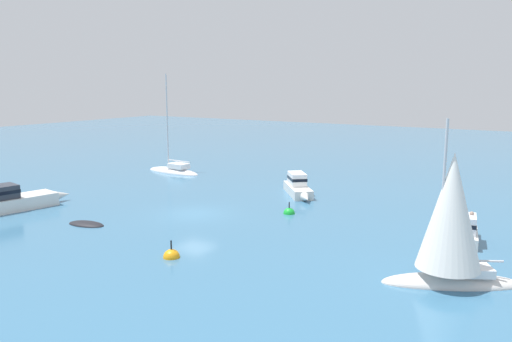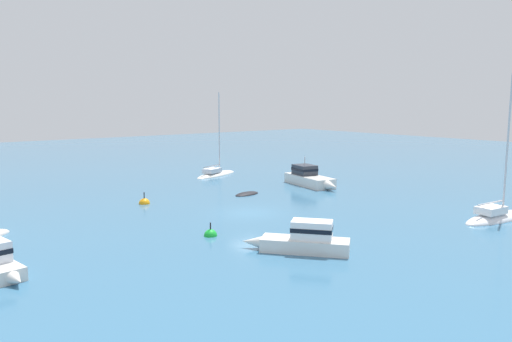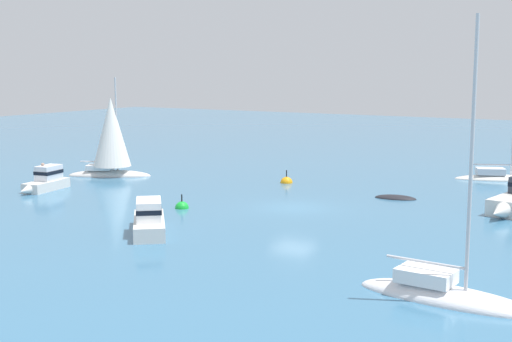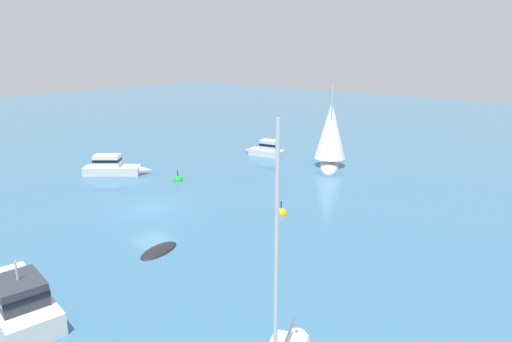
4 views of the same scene
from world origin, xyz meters
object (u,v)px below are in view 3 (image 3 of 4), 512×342
at_px(launch, 149,219).
at_px(yacht_1, 500,178).
at_px(skiff, 395,198).
at_px(yacht, 445,296).
at_px(channel_buoy, 182,208).
at_px(mooring_buoy, 286,183).
at_px(sloop, 111,141).
at_px(cabin_cruiser_1, 46,180).

bearing_deg(launch, yacht_1, -63.08).
distance_m(skiff, launch, 16.97).
bearing_deg(yacht_1, yacht, -104.39).
relative_size(channel_buoy, mooring_buoy, 0.90).
height_order(launch, sloop, sloop).
bearing_deg(channel_buoy, yacht, -115.41).
height_order(cabin_cruiser_1, mooring_buoy, cabin_cruiser_1).
bearing_deg(yacht, channel_buoy, 159.32).
bearing_deg(yacht_1, skiff, -132.38).
bearing_deg(mooring_buoy, channel_buoy, 175.24).
bearing_deg(yacht, yacht_1, 102.78).
relative_size(launch, cabin_cruiser_1, 1.17).
bearing_deg(sloop, yacht, -56.52).
bearing_deg(yacht, skiff, 119.28).
bearing_deg(yacht, cabin_cruiser_1, 168.09).
distance_m(skiff, mooring_buoy, 9.02).
bearing_deg(yacht, mooring_buoy, 135.41).
distance_m(launch, yacht_1, 28.87).
distance_m(launch, sloop, 19.58).
relative_size(yacht, yacht_1, 1.11).
bearing_deg(sloop, channel_buoy, -59.92).
distance_m(yacht_1, mooring_buoy, 15.95).
xyz_separation_m(yacht_1, sloop, (-13.31, 25.94, 2.57)).
relative_size(launch, sloop, 0.66).
height_order(launch, channel_buoy, launch).
bearing_deg(cabin_cruiser_1, yacht, 63.42).
bearing_deg(cabin_cruiser_1, channel_buoy, 78.56).
distance_m(sloop, cabin_cruiser_1, 7.34).
xyz_separation_m(yacht, cabin_cruiser_1, (8.84, 29.59, 0.54)).
bearing_deg(cabin_cruiser_1, skiff, 103.14).
xyz_separation_m(skiff, yacht_1, (11.23, -4.07, 0.14)).
height_order(skiff, channel_buoy, channel_buoy).
xyz_separation_m(skiff, channel_buoy, (-9.42, 9.77, 0.00)).
bearing_deg(skiff, channel_buoy, -145.72).
bearing_deg(yacht_1, mooring_buoy, -166.45).
bearing_deg(launch, yacht, -139.37).
relative_size(skiff, launch, 0.53).
bearing_deg(launch, sloop, 8.12).
bearing_deg(sloop, launch, -71.10).
bearing_deg(mooring_buoy, yacht, -139.32).
height_order(sloop, cabin_cruiser_1, sloop).
distance_m(launch, mooring_buoy, 17.14).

